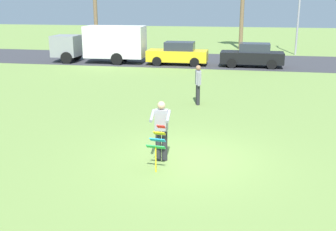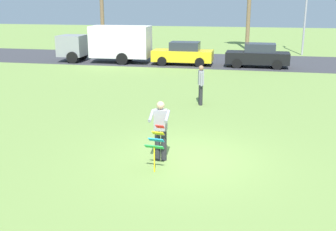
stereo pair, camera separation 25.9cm
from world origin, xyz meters
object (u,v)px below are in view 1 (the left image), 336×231
at_px(streetlight_pole, 299,5).
at_px(parked_car_yellow, 178,54).
at_px(kite_held, 158,142).
at_px(parked_car_black, 252,55).
at_px(person_walker_near, 198,84).
at_px(parked_truck_grey_van, 104,43).
at_px(person_kite_flyer, 161,129).

bearing_deg(streetlight_pole, parked_car_yellow, -139.74).
bearing_deg(kite_held, streetlight_pole, 76.40).
distance_m(parked_car_yellow, parked_car_black, 5.12).
bearing_deg(person_walker_near, parked_car_black, 77.71).
xyz_separation_m(parked_truck_grey_van, parked_car_black, (10.51, 0.00, -0.64)).
bearing_deg(streetlight_pole, parked_truck_grey_van, -152.35).
bearing_deg(kite_held, parked_truck_grey_van, 113.14).
bearing_deg(person_kite_flyer, parked_truck_grey_van, 113.82).
relative_size(parked_truck_grey_van, person_walker_near, 3.90).
bearing_deg(parked_car_yellow, streetlight_pole, 40.26).
relative_size(parked_truck_grey_van, streetlight_pole, 0.96).
height_order(parked_truck_grey_van, person_walker_near, parked_truck_grey_van).
relative_size(parked_car_yellow, streetlight_pole, 0.60).
bearing_deg(parked_car_black, streetlight_pole, 64.00).
bearing_deg(parked_truck_grey_van, streetlight_pole, 27.65).
xyz_separation_m(parked_truck_grey_van, parked_car_yellow, (5.39, 0.00, -0.64)).
bearing_deg(streetlight_pole, person_walker_near, -108.05).
relative_size(person_kite_flyer, parked_car_yellow, 0.41).
bearing_deg(parked_truck_grey_van, kite_held, -66.86).
distance_m(parked_car_black, person_walker_near, 11.35).
relative_size(person_kite_flyer, streetlight_pole, 0.25).
distance_m(kite_held, parked_truck_grey_van, 20.04).
height_order(parked_car_yellow, streetlight_pole, streetlight_pole).
xyz_separation_m(person_kite_flyer, parked_car_black, (2.67, 17.75, -0.18)).
height_order(kite_held, parked_car_yellow, parked_car_yellow).
distance_m(parked_truck_grey_van, person_walker_near, 13.74).
bearing_deg(parked_truck_grey_van, person_kite_flyer, -66.18).
distance_m(parked_car_yellow, person_walker_near, 11.42).
bearing_deg(parked_car_black, parked_car_yellow, 179.99).
height_order(parked_truck_grey_van, parked_car_yellow, parked_truck_grey_van).
xyz_separation_m(streetlight_pole, person_walker_near, (-6.02, -18.49, -3.06)).
relative_size(streetlight_pole, person_walker_near, 4.05).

